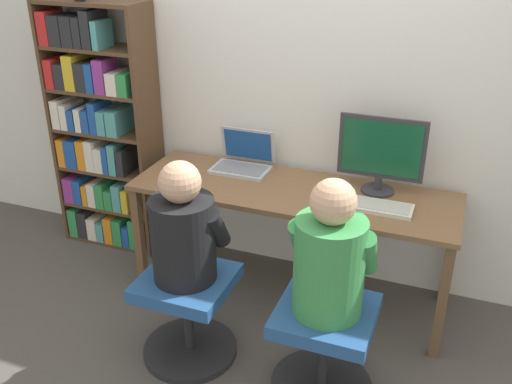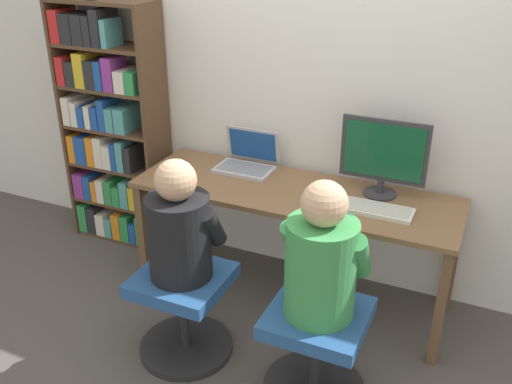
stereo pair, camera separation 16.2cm
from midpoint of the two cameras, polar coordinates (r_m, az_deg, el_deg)
ground_plane at (r=3.40m, az=0.39°, el=-12.77°), size 14.00×14.00×0.00m
wall_back at (r=3.39m, az=4.55°, el=11.77°), size 10.00×0.05×2.60m
desk at (r=3.29m, az=2.28°, el=-0.94°), size 1.87×0.60×0.71m
desktop_monitor at (r=3.20m, az=10.98°, el=3.75°), size 0.48×0.19×0.44m
laptop at (r=3.51m, az=-2.64°, el=3.07°), size 0.35×0.26×0.24m
keyboard at (r=3.09m, az=10.23°, el=-1.40°), size 0.41×0.16×0.03m
computer_mouse_by_keyboard at (r=3.13m, az=5.51°, el=-0.66°), size 0.07×0.11×0.03m
office_chair_left at (r=2.82m, az=5.11°, el=-14.98°), size 0.50×0.50×0.48m
office_chair_right at (r=3.05m, az=-8.37°, el=-11.62°), size 0.50×0.50×0.48m
person_at_monitor at (r=2.54m, az=5.57°, el=-6.50°), size 0.39×0.33×0.66m
person_at_laptop at (r=2.79m, az=-8.94°, el=-3.80°), size 0.39×0.32×0.63m
bookshelf at (r=3.99m, az=-16.49°, el=5.35°), size 0.71×0.29×1.67m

